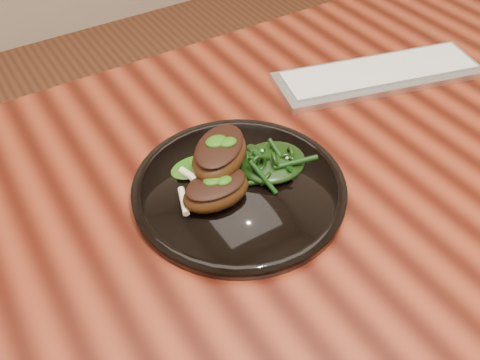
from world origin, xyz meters
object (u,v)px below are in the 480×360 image
at_px(desk, 298,200).
at_px(greens_heap, 272,159).
at_px(plate, 239,189).
at_px(keyboard, 379,74).
at_px(lamb_chop_front, 216,190).

height_order(desk, greens_heap, greens_heap).
bearing_deg(plate, desk, 2.47).
height_order(greens_heap, keyboard, greens_heap).
xyz_separation_m(lamb_chop_front, greens_heap, (0.10, 0.02, -0.00)).
bearing_deg(desk, plate, -177.53).
height_order(plate, greens_heap, greens_heap).
bearing_deg(lamb_chop_front, plate, 13.59).
relative_size(lamb_chop_front, greens_heap, 1.02).
distance_m(plate, greens_heap, 0.06).
distance_m(plate, keyboard, 0.39).
relative_size(desk, greens_heap, 15.88).
relative_size(desk, plate, 5.28).
relative_size(plate, greens_heap, 3.01).
relative_size(lamb_chop_front, keyboard, 0.26).
height_order(plate, lamb_chop_front, lamb_chop_front).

